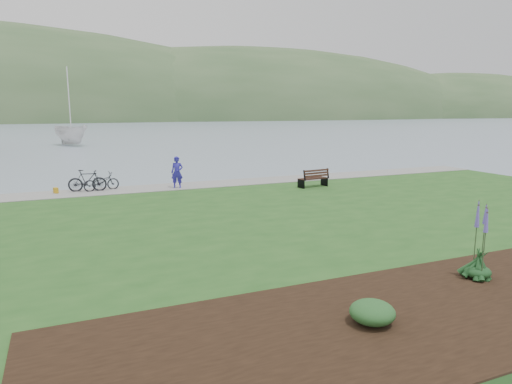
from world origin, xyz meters
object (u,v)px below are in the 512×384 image
person (177,170)px  bicycle_a (101,182)px  park_bench (314,178)px  sailboat (72,145)px

person → bicycle_a: bearing=-169.4°
park_bench → sailboat: (-10.64, 40.01, -0.89)m
bicycle_a → sailboat: sailboat is taller
person → sailboat: sailboat is taller
person → sailboat: (-4.01, 37.61, -1.36)m
person → bicycle_a: person is taller
person → sailboat: 37.85m
park_bench → bicycle_a: (-10.26, 3.22, -0.03)m
park_bench → bicycle_a: size_ratio=0.95×
park_bench → bicycle_a: park_bench is taller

